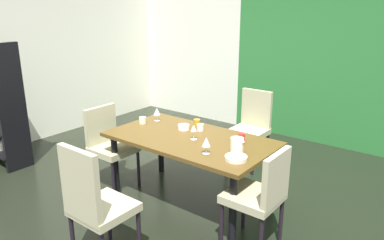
# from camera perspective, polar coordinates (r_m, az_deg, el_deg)

# --- Properties ---
(ground_plane) EXTENTS (5.92, 5.74, 0.02)m
(ground_plane) POSITION_cam_1_polar(r_m,az_deg,el_deg) (4.16, -4.13, -12.38)
(ground_plane) COLOR black
(back_panel_interior) EXTENTS (2.18, 0.10, 2.54)m
(back_panel_interior) POSITION_cam_1_polar(r_m,az_deg,el_deg) (7.02, -0.39, 10.99)
(back_panel_interior) COLOR silver
(back_panel_interior) RESTS_ON ground_plane
(garden_window_panel) EXTENTS (3.74, 0.10, 2.54)m
(garden_window_panel) POSITION_cam_1_polar(r_m,az_deg,el_deg) (5.71, 23.93, 8.03)
(garden_window_panel) COLOR #2A7332
(garden_window_panel) RESTS_ON ground_plane
(left_interior_panel) EXTENTS (0.10, 5.74, 2.54)m
(left_interior_panel) POSITION_cam_1_polar(r_m,az_deg,el_deg) (6.03, -25.78, 8.22)
(left_interior_panel) COLOR silver
(left_interior_panel) RESTS_ON ground_plane
(dining_table) EXTENTS (1.72, 0.94, 0.73)m
(dining_table) POSITION_cam_1_polar(r_m,az_deg,el_deg) (3.88, -0.28, -3.83)
(dining_table) COLOR brown
(dining_table) RESTS_ON ground_plane
(chair_left_near) EXTENTS (0.44, 0.44, 0.94)m
(chair_left_near) POSITION_cam_1_polar(r_m,az_deg,el_deg) (4.38, -12.56, -3.33)
(chair_left_near) COLOR tan
(chair_left_near) RESTS_ON ground_plane
(chair_head_near) EXTENTS (0.44, 0.44, 1.05)m
(chair_head_near) POSITION_cam_1_polar(r_m,az_deg,el_deg) (3.08, -14.67, -11.94)
(chair_head_near) COLOR tan
(chair_head_near) RESTS_ON ground_plane
(chair_head_far) EXTENTS (0.44, 0.45, 0.99)m
(chair_head_far) POSITION_cam_1_polar(r_m,az_deg,el_deg) (4.90, 9.03, -0.67)
(chair_head_far) COLOR tan
(chair_head_far) RESTS_ON ground_plane
(chair_right_near) EXTENTS (0.44, 0.44, 0.93)m
(chair_right_near) POSITION_cam_1_polar(r_m,az_deg,el_deg) (3.25, 10.49, -10.87)
(chair_right_near) COLOR tan
(chair_right_near) RESTS_ON ground_plane
(wine_glass_east) EXTENTS (0.08, 0.08, 0.16)m
(wine_glass_east) POSITION_cam_1_polar(r_m,az_deg,el_deg) (3.41, 2.18, -3.41)
(wine_glass_east) COLOR silver
(wine_glass_east) RESTS_ON dining_table
(wine_glass_near_window) EXTENTS (0.06, 0.06, 0.15)m
(wine_glass_near_window) POSITION_cam_1_polar(r_m,az_deg,el_deg) (3.76, 0.26, -1.35)
(wine_glass_near_window) COLOR silver
(wine_glass_near_window) RESTS_ON dining_table
(wine_glass_right) EXTENTS (0.08, 0.08, 0.15)m
(wine_glass_right) POSITION_cam_1_polar(r_m,az_deg,el_deg) (4.38, -5.37, 1.25)
(wine_glass_right) COLOR silver
(wine_glass_right) RESTS_ON dining_table
(serving_bowl_near_shelf) EXTENTS (0.20, 0.20, 0.04)m
(serving_bowl_near_shelf) POSITION_cam_1_polar(r_m,az_deg,el_deg) (3.32, 6.72, -5.77)
(serving_bowl_near_shelf) COLOR silver
(serving_bowl_near_shelf) RESTS_ON dining_table
(serving_bowl_west) EXTENTS (0.12, 0.12, 0.05)m
(serving_bowl_west) POSITION_cam_1_polar(r_m,az_deg,el_deg) (4.08, -1.23, -1.10)
(serving_bowl_west) COLOR white
(serving_bowl_west) RESTS_ON dining_table
(cup_corner) EXTENTS (0.07, 0.07, 0.07)m
(cup_corner) POSITION_cam_1_polar(r_m,az_deg,el_deg) (4.04, 1.27, -1.13)
(cup_corner) COLOR white
(cup_corner) RESTS_ON dining_table
(cup_north) EXTENTS (0.08, 0.08, 0.07)m
(cup_north) POSITION_cam_1_polar(r_m,az_deg,el_deg) (4.32, -7.54, -0.04)
(cup_north) COLOR beige
(cup_north) RESTS_ON dining_table
(cup_rear) EXTENTS (0.07, 0.07, 0.10)m
(cup_rear) POSITION_cam_1_polar(r_m,az_deg,el_deg) (3.72, 7.55, -2.73)
(cup_rear) COLOR red
(cup_rear) RESTS_ON dining_table
(cup_left) EXTENTS (0.08, 0.08, 0.07)m
(cup_left) POSITION_cam_1_polar(r_m,az_deg,el_deg) (4.21, 0.75, -0.36)
(cup_left) COLOR #B28421
(cup_left) RESTS_ON dining_table
(pitcher_front) EXTENTS (0.14, 0.12, 0.14)m
(pitcher_front) POSITION_cam_1_polar(r_m,az_deg,el_deg) (3.47, 6.89, -3.83)
(pitcher_front) COLOR white
(pitcher_front) RESTS_ON dining_table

